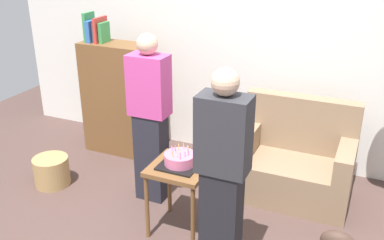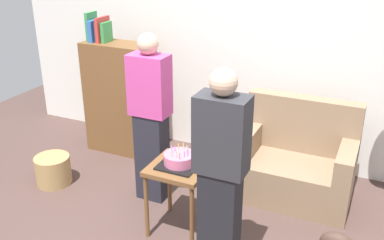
{
  "view_description": "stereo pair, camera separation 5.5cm",
  "coord_description": "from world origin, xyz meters",
  "px_view_note": "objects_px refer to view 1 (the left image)",
  "views": [
    {
      "loc": [
        1.31,
        -2.51,
        2.41
      ],
      "look_at": [
        -0.07,
        0.64,
        0.95
      ],
      "focal_mm": 41.18,
      "sensor_mm": 36.0,
      "label": 1
    },
    {
      "loc": [
        1.37,
        -2.49,
        2.41
      ],
      "look_at": [
        -0.07,
        0.64,
        0.95
      ],
      "focal_mm": 41.18,
      "sensor_mm": 36.0,
      "label": 2
    }
  ],
  "objects_px": {
    "person_blowing_candles": "(150,119)",
    "person_holding_cake": "(222,177)",
    "couch": "(294,163)",
    "bookshelf": "(118,97)",
    "side_table": "(180,176)",
    "birthday_cake": "(180,160)",
    "wicker_basket": "(52,171)"
  },
  "relations": [
    {
      "from": "birthday_cake",
      "to": "couch",
      "type": "bearing_deg",
      "value": 51.82
    },
    {
      "from": "birthday_cake",
      "to": "bookshelf",
      "type": "bearing_deg",
      "value": 139.54
    },
    {
      "from": "bookshelf",
      "to": "person_holding_cake",
      "type": "distance_m",
      "value": 2.35
    },
    {
      "from": "side_table",
      "to": "wicker_basket",
      "type": "bearing_deg",
      "value": 174.38
    },
    {
      "from": "couch",
      "to": "birthday_cake",
      "type": "xyz_separation_m",
      "value": [
        -0.77,
        -0.98,
        0.35
      ]
    },
    {
      "from": "wicker_basket",
      "to": "person_holding_cake",
      "type": "bearing_deg",
      "value": -13.8
    },
    {
      "from": "person_blowing_candles",
      "to": "person_holding_cake",
      "type": "xyz_separation_m",
      "value": [
        0.97,
        -0.72,
        0.0
      ]
    },
    {
      "from": "side_table",
      "to": "person_holding_cake",
      "type": "xyz_separation_m",
      "value": [
        0.5,
        -0.35,
        0.29
      ]
    },
    {
      "from": "couch",
      "to": "birthday_cake",
      "type": "relative_size",
      "value": 3.44
    },
    {
      "from": "birthday_cake",
      "to": "person_blowing_candles",
      "type": "xyz_separation_m",
      "value": [
        -0.47,
        0.37,
        0.14
      ]
    },
    {
      "from": "person_blowing_candles",
      "to": "person_holding_cake",
      "type": "relative_size",
      "value": 1.0
    },
    {
      "from": "person_holding_cake",
      "to": "wicker_basket",
      "type": "distance_m",
      "value": 2.21
    },
    {
      "from": "person_holding_cake",
      "to": "wicker_basket",
      "type": "bearing_deg",
      "value": -18.93
    },
    {
      "from": "couch",
      "to": "wicker_basket",
      "type": "relative_size",
      "value": 3.06
    },
    {
      "from": "wicker_basket",
      "to": "side_table",
      "type": "bearing_deg",
      "value": -5.62
    },
    {
      "from": "bookshelf",
      "to": "side_table",
      "type": "xyz_separation_m",
      "value": [
        1.32,
        -1.13,
        -0.13
      ]
    },
    {
      "from": "couch",
      "to": "person_holding_cake",
      "type": "xyz_separation_m",
      "value": [
        -0.28,
        -1.33,
        0.49
      ]
    },
    {
      "from": "couch",
      "to": "person_blowing_candles",
      "type": "relative_size",
      "value": 0.67
    },
    {
      "from": "side_table",
      "to": "birthday_cake",
      "type": "xyz_separation_m",
      "value": [
        0.0,
        0.0,
        0.15
      ]
    },
    {
      "from": "person_blowing_candles",
      "to": "person_holding_cake",
      "type": "distance_m",
      "value": 1.21
    },
    {
      "from": "person_blowing_candles",
      "to": "wicker_basket",
      "type": "distance_m",
      "value": 1.29
    },
    {
      "from": "bookshelf",
      "to": "person_blowing_candles",
      "type": "xyz_separation_m",
      "value": [
        0.85,
        -0.76,
        0.16
      ]
    },
    {
      "from": "bookshelf",
      "to": "side_table",
      "type": "relative_size",
      "value": 2.54
    },
    {
      "from": "person_blowing_candles",
      "to": "wicker_basket",
      "type": "height_order",
      "value": "person_blowing_candles"
    },
    {
      "from": "person_blowing_candles",
      "to": "person_holding_cake",
      "type": "bearing_deg",
      "value": -22.49
    },
    {
      "from": "couch",
      "to": "side_table",
      "type": "distance_m",
      "value": 1.27
    },
    {
      "from": "birthday_cake",
      "to": "wicker_basket",
      "type": "xyz_separation_m",
      "value": [
        -1.54,
        0.15,
        -0.54
      ]
    },
    {
      "from": "couch",
      "to": "birthday_cake",
      "type": "height_order",
      "value": "couch"
    },
    {
      "from": "couch",
      "to": "person_holding_cake",
      "type": "distance_m",
      "value": 1.45
    },
    {
      "from": "birthday_cake",
      "to": "person_holding_cake",
      "type": "xyz_separation_m",
      "value": [
        0.5,
        -0.35,
        0.14
      ]
    },
    {
      "from": "bookshelf",
      "to": "person_blowing_candles",
      "type": "bearing_deg",
      "value": -41.86
    },
    {
      "from": "couch",
      "to": "bookshelf",
      "type": "relative_size",
      "value": 0.68
    }
  ]
}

